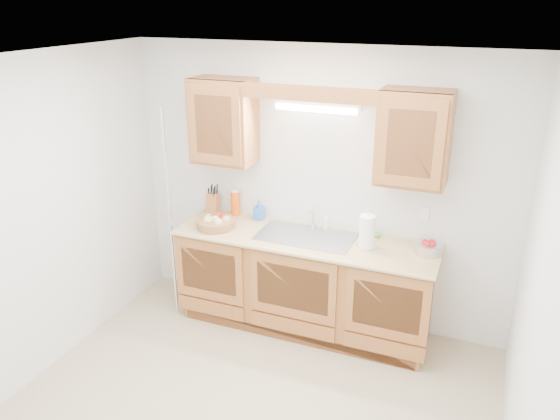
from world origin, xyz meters
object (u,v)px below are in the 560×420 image
at_px(fruit_basket, 216,222).
at_px(paper_towel, 367,232).
at_px(apple_bowl, 428,247).
at_px(knife_block, 213,204).

distance_m(fruit_basket, paper_towel, 1.37).
bearing_deg(paper_towel, apple_bowl, 8.59).
xyz_separation_m(fruit_basket, apple_bowl, (1.86, 0.17, 0.00)).
height_order(fruit_basket, paper_towel, paper_towel).
bearing_deg(fruit_basket, paper_towel, 3.81).
xyz_separation_m(fruit_basket, paper_towel, (1.37, 0.09, 0.09)).
relative_size(paper_towel, apple_bowl, 1.30).
height_order(knife_block, paper_towel, paper_towel).
bearing_deg(fruit_basket, knife_block, 123.29).
relative_size(fruit_basket, knife_block, 1.14).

